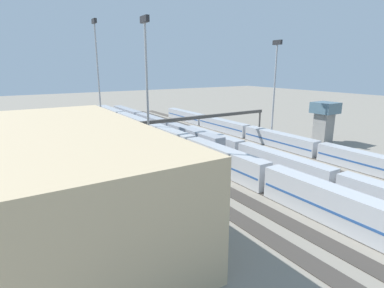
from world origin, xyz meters
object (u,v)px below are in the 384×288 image
object	(u,v)px
train_on_track_3	(282,163)
light_mast_1	(98,68)
maintenance_shed	(72,174)
control_tower	(324,119)
train_on_track_4	(154,125)
signal_gantry	(204,119)
train_on_track_5	(167,138)
light_mast_2	(275,79)
light_mast_3	(147,78)
train_on_track_0	(248,132)

from	to	relation	value
train_on_track_3	light_mast_1	size ratio (longest dim) A/B	2.15
maintenance_shed	control_tower	bearing A→B (deg)	-82.45
train_on_track_4	signal_gantry	size ratio (longest dim) A/B	1.79
train_on_track_5	signal_gantry	xyz separation A→B (m)	(-6.37, -7.50, 5.13)
train_on_track_3	light_mast_1	distance (m)	55.07
signal_gantry	control_tower	xyz separation A→B (m)	(-12.41, -32.02, -1.02)
maintenance_shed	light_mast_2	bearing A→B (deg)	-73.30
light_mast_3	control_tower	bearing A→B (deg)	-93.64
control_tower	train_on_track_0	bearing A→B (deg)	44.26
train_on_track_5	control_tower	world-z (taller)	control_tower
control_tower	light_mast_2	bearing A→B (deg)	56.69
train_on_track_0	signal_gantry	world-z (taller)	signal_gantry
train_on_track_5	train_on_track_0	bearing A→B (deg)	-98.81
light_mast_1	signal_gantry	xyz separation A→B (m)	(-22.81, -20.02, -12.82)
maintenance_shed	train_on_track_5	bearing A→B (deg)	-46.33
train_on_track_3	signal_gantry	distance (m)	24.70
signal_gantry	maintenance_shed	distance (m)	42.57
train_on_track_4	control_tower	distance (m)	51.46
train_on_track_0	light_mast_1	size ratio (longest dim) A/B	2.88
light_mast_1	maintenance_shed	distance (m)	49.39
light_mast_2	maintenance_shed	xyz separation A→B (m)	(-17.01, 56.70, -11.03)
train_on_track_3	signal_gantry	size ratio (longest dim) A/B	1.78
train_on_track_3	light_mast_1	world-z (taller)	light_mast_1
light_mast_1	maintenance_shed	world-z (taller)	light_mast_1
train_on_track_3	train_on_track_4	xyz separation A→B (m)	(49.43, 5.00, 0.58)
light_mast_1	light_mast_3	bearing A→B (deg)	-179.35
light_mast_3	signal_gantry	distance (m)	24.30
light_mast_2	train_on_track_5	bearing A→B (deg)	68.43
light_mast_1	light_mast_3	xyz separation A→B (m)	(-31.93, -0.36, -1.83)
train_on_track_4	train_on_track_3	bearing A→B (deg)	-174.22
train_on_track_0	light_mast_1	distance (m)	46.52
train_on_track_4	signal_gantry	bearing A→B (deg)	-174.41
train_on_track_3	train_on_track_0	size ratio (longest dim) A/B	0.75
light_mast_3	signal_gantry	xyz separation A→B (m)	(9.12, -19.66, -10.99)
train_on_track_4	maintenance_shed	size ratio (longest dim) A/B	1.61
control_tower	train_on_track_3	bearing A→B (deg)	111.27
light_mast_2	signal_gantry	xyz separation A→B (m)	(4.50, 19.99, -9.85)
train_on_track_5	light_mast_3	bearing A→B (deg)	141.87
train_on_track_4	light_mast_1	distance (m)	25.24
maintenance_shed	signal_gantry	bearing A→B (deg)	-59.63
train_on_track_0	control_tower	size ratio (longest dim) A/B	8.42
train_on_track_4	light_mast_2	distance (m)	40.40
train_on_track_5	light_mast_1	distance (m)	27.37
train_on_track_5	light_mast_3	size ratio (longest dim) A/B	4.02
light_mast_3	maintenance_shed	xyz separation A→B (m)	(-12.39, 17.05, -12.18)
train_on_track_3	train_on_track_5	bearing A→B (deg)	18.28
train_on_track_0	light_mast_1	world-z (taller)	light_mast_1
train_on_track_0	light_mast_3	world-z (taller)	light_mast_3
train_on_track_4	light_mast_1	world-z (taller)	light_mast_1
train_on_track_5	control_tower	xyz separation A→B (m)	(-18.77, -39.52, 4.11)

